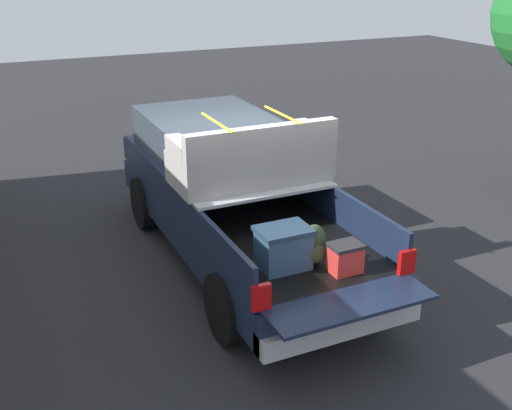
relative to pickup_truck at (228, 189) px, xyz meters
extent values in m
plane|color=#262628|center=(-0.37, 0.00, -0.99)|extent=(40.00, 40.00, 0.00)
cube|color=#162138|center=(-0.37, 0.00, -0.36)|extent=(5.50, 1.92, 0.45)
cube|color=black|center=(-1.57, 0.00, -0.12)|extent=(2.80, 1.80, 0.04)
cube|color=#162138|center=(-1.57, 0.93, 0.11)|extent=(2.80, 0.06, 0.50)
cube|color=#162138|center=(-1.57, -0.93, 0.11)|extent=(2.80, 0.06, 0.50)
cube|color=#162138|center=(-0.20, 0.00, 0.11)|extent=(0.06, 1.80, 0.50)
cube|color=#162138|center=(-3.25, 0.00, -0.12)|extent=(0.55, 1.80, 0.04)
cube|color=#B2B2B7|center=(-0.80, 0.00, 0.38)|extent=(1.25, 1.92, 0.04)
cube|color=#162138|center=(0.98, 0.00, 0.11)|extent=(2.30, 1.92, 0.50)
cube|color=#2D3842|center=(0.88, 0.00, 0.65)|extent=(1.94, 1.76, 0.56)
cube|color=#162138|center=(2.33, 0.00, 0.05)|extent=(0.40, 1.82, 0.38)
cube|color=#B2B2B7|center=(-3.09, 0.00, -0.47)|extent=(0.24, 1.92, 0.24)
cube|color=red|center=(-2.99, 0.88, 0.04)|extent=(0.06, 0.20, 0.28)
cube|color=red|center=(-2.99, -0.88, 0.04)|extent=(0.06, 0.20, 0.28)
cylinder|color=black|center=(1.38, 0.88, -0.57)|extent=(0.84, 0.30, 0.84)
cylinder|color=black|center=(1.38, -0.88, -0.57)|extent=(0.84, 0.30, 0.84)
cylinder|color=black|center=(-2.12, 0.88, -0.57)|extent=(0.84, 0.30, 0.84)
cylinder|color=black|center=(-2.12, -0.88, -0.57)|extent=(0.84, 0.30, 0.84)
cube|color=#335170|center=(-2.30, 0.28, 0.12)|extent=(0.40, 0.55, 0.43)
cube|color=#23394E|center=(-2.30, 0.28, 0.36)|extent=(0.44, 0.59, 0.05)
ellipsoid|color=#384728|center=(-2.37, -0.06, 0.15)|extent=(0.20, 0.32, 0.49)
ellipsoid|color=#384728|center=(-2.48, -0.06, 0.07)|extent=(0.09, 0.23, 0.21)
cube|color=red|center=(-2.67, -0.29, 0.05)|extent=(0.26, 0.34, 0.30)
cube|color=#262628|center=(-2.67, -0.29, 0.22)|extent=(0.28, 0.36, 0.04)
cube|color=#9E9993|center=(-0.80, 0.00, 0.61)|extent=(0.92, 2.04, 0.42)
cube|color=#9E9993|center=(-1.18, 0.00, 1.02)|extent=(0.16, 2.04, 0.40)
cube|color=#9E9993|center=(-0.75, 0.92, 0.93)|extent=(0.68, 0.20, 0.22)
cube|color=#9E9993|center=(-0.75, -0.92, 0.93)|extent=(0.68, 0.20, 0.22)
cube|color=yellow|center=(-0.80, 0.46, 1.23)|extent=(1.02, 0.03, 0.02)
cube|color=yellow|center=(-0.80, -0.46, 1.23)|extent=(1.02, 0.03, 0.02)
camera|label=1|loc=(-7.67, 3.10, 3.16)|focal=42.82mm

